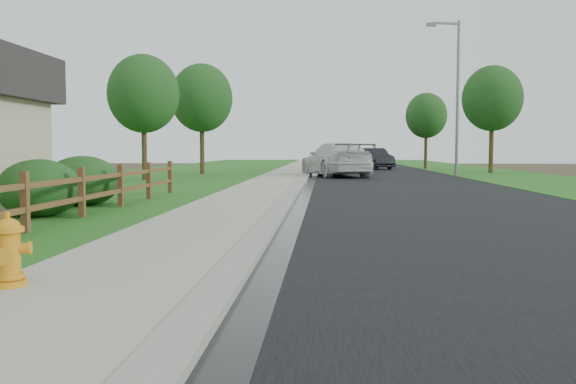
# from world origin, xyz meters

# --- Properties ---
(ground) EXTENTS (120.00, 120.00, 0.00)m
(ground) POSITION_xyz_m (0.00, 0.00, 0.00)
(ground) COLOR #3B3120
(road) EXTENTS (8.00, 90.00, 0.02)m
(road) POSITION_xyz_m (4.60, 35.00, 0.01)
(road) COLOR black
(road) RESTS_ON ground
(curb) EXTENTS (0.40, 90.00, 0.12)m
(curb) POSITION_xyz_m (0.40, 35.00, 0.06)
(curb) COLOR gray
(curb) RESTS_ON ground
(wet_gutter) EXTENTS (0.50, 90.00, 0.00)m
(wet_gutter) POSITION_xyz_m (0.75, 35.00, 0.02)
(wet_gutter) COLOR black
(wet_gutter) RESTS_ON road
(sidewalk) EXTENTS (2.20, 90.00, 0.10)m
(sidewalk) POSITION_xyz_m (-0.90, 35.00, 0.05)
(sidewalk) COLOR #A6A190
(sidewalk) RESTS_ON ground
(grass_strip) EXTENTS (1.60, 90.00, 0.06)m
(grass_strip) POSITION_xyz_m (-2.80, 35.00, 0.03)
(grass_strip) COLOR #2D621C
(grass_strip) RESTS_ON ground
(lawn_near) EXTENTS (9.00, 90.00, 0.04)m
(lawn_near) POSITION_xyz_m (-8.00, 35.00, 0.02)
(lawn_near) COLOR #2D621C
(lawn_near) RESTS_ON ground
(verge_far) EXTENTS (6.00, 90.00, 0.04)m
(verge_far) POSITION_xyz_m (11.50, 35.00, 0.02)
(verge_far) COLOR #2D621C
(verge_far) RESTS_ON ground
(ranch_fence) EXTENTS (0.12, 16.92, 1.10)m
(ranch_fence) POSITION_xyz_m (-3.60, 6.40, 0.62)
(ranch_fence) COLOR #552E1C
(ranch_fence) RESTS_ON ground
(fire_hydrant) EXTENTS (0.49, 0.40, 0.75)m
(fire_hydrant) POSITION_xyz_m (-1.70, 1.10, 0.44)
(fire_hydrant) COLOR gold
(fire_hydrant) RESTS_ON sidewalk
(white_suv) EXTENTS (4.26, 6.68, 1.80)m
(white_suv) POSITION_xyz_m (2.00, 28.11, 0.92)
(white_suv) COLOR silver
(white_suv) RESTS_ON road
(dark_car_mid) EXTENTS (3.35, 4.76, 1.51)m
(dark_car_mid) POSITION_xyz_m (2.81, 35.05, 0.77)
(dark_car_mid) COLOR black
(dark_car_mid) RESTS_ON road
(dark_car_far) EXTENTS (2.82, 4.98, 1.55)m
(dark_car_far) POSITION_xyz_m (5.01, 40.70, 0.80)
(dark_car_far) COLOR black
(dark_car_far) RESTS_ON road
(streetlight) EXTENTS (1.94, 0.62, 8.50)m
(streetlight) POSITION_xyz_m (8.54, 29.53, 4.82)
(streetlight) COLOR slate
(streetlight) RESTS_ON ground
(shrub_c) EXTENTS (1.88, 1.88, 1.26)m
(shrub_c) POSITION_xyz_m (-4.68, 7.96, 0.63)
(shrub_c) COLOR #184016
(shrub_c) RESTS_ON ground
(shrub_d) EXTENTS (2.30, 2.30, 1.30)m
(shrub_d) POSITION_xyz_m (-4.79, 10.57, 0.65)
(shrub_d) COLOR #184016
(shrub_d) RESTS_ON ground
(tree_near_left) EXTENTS (3.31, 3.31, 5.87)m
(tree_near_left) POSITION_xyz_m (-7.00, 23.28, 4.04)
(tree_near_left) COLOR #322614
(tree_near_left) RESTS_ON ground
(tree_mid_left) EXTENTS (3.58, 3.58, 6.41)m
(tree_mid_left) POSITION_xyz_m (-5.71, 30.31, 4.42)
(tree_mid_left) COLOR #322614
(tree_mid_left) RESTS_ON ground
(tree_mid_right) EXTENTS (3.61, 3.61, 6.54)m
(tree_mid_right) POSITION_xyz_m (11.52, 33.09, 4.54)
(tree_mid_right) COLOR #322614
(tree_mid_right) RESTS_ON ground
(tree_far_right) EXTENTS (3.11, 3.11, 5.73)m
(tree_far_right) POSITION_xyz_m (9.00, 41.89, 4.00)
(tree_far_right) COLOR #322614
(tree_far_right) RESTS_ON ground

